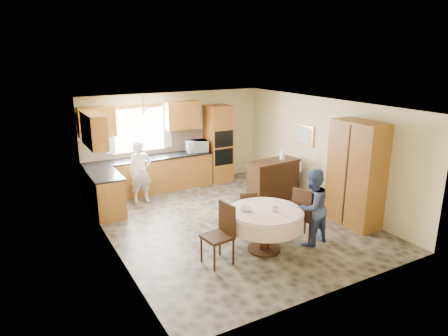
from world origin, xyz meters
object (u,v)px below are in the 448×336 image
(chair_left, at_px, (221,231))
(person_dining, at_px, (312,207))
(cupboard, at_px, (356,174))
(dining_table, at_px, (265,219))
(sideboard, at_px, (273,182))
(oven_tower, at_px, (219,144))
(person_sink, at_px, (141,172))
(chair_right, at_px, (305,213))
(chair_back, at_px, (247,210))

(chair_left, relative_size, person_dining, 0.72)
(cupboard, bearing_deg, dining_table, -177.55)
(sideboard, bearing_deg, oven_tower, 96.69)
(chair_left, xyz_separation_m, person_sink, (-0.29, 3.48, 0.16))
(sideboard, height_order, dining_table, sideboard)
(dining_table, distance_m, chair_left, 0.89)
(chair_right, height_order, person_dining, person_dining)
(oven_tower, bearing_deg, person_sink, -166.48)
(chair_left, bearing_deg, chair_right, 79.66)
(person_sink, bearing_deg, dining_table, -68.36)
(oven_tower, xyz_separation_m, person_dining, (-0.35, -4.28, -0.33))
(sideboard, relative_size, chair_back, 1.51)
(cupboard, xyz_separation_m, person_sink, (-3.51, 3.39, -0.34))
(chair_right, bearing_deg, dining_table, 71.69)
(cupboard, distance_m, person_sink, 4.89)
(oven_tower, xyz_separation_m, dining_table, (-1.26, -4.08, -0.45))
(cupboard, height_order, chair_back, cupboard)
(chair_back, bearing_deg, oven_tower, -92.56)
(dining_table, xyz_separation_m, person_sink, (-1.17, 3.49, 0.13))
(cupboard, xyz_separation_m, chair_back, (-2.19, 0.71, -0.61))
(oven_tower, distance_m, cupboard, 4.12)
(oven_tower, relative_size, dining_table, 1.53)
(oven_tower, relative_size, cupboard, 0.97)
(person_dining, bearing_deg, oven_tower, -103.55)
(cupboard, distance_m, dining_table, 2.38)
(cupboard, relative_size, chair_right, 2.04)
(oven_tower, height_order, sideboard, oven_tower)
(chair_back, distance_m, chair_right, 1.16)
(person_sink, bearing_deg, oven_tower, 16.59)
(oven_tower, height_order, chair_left, oven_tower)
(person_sink, bearing_deg, person_dining, -57.49)
(oven_tower, distance_m, sideboard, 2.15)
(oven_tower, relative_size, chair_right, 1.98)
(oven_tower, xyz_separation_m, chair_back, (-1.12, -3.27, -0.58))
(chair_back, bearing_deg, person_sink, -47.55)
(cupboard, relative_size, person_dining, 1.49)
(chair_right, bearing_deg, person_dining, -173.16)
(chair_right, xyz_separation_m, person_sink, (-2.04, 3.58, 0.15))
(dining_table, bearing_deg, cupboard, 2.45)
(sideboard, height_order, chair_right, chair_right)
(chair_back, distance_m, person_dining, 1.30)
(sideboard, height_order, cupboard, cupboard)
(chair_right, relative_size, person_dining, 0.73)
(oven_tower, height_order, person_dining, oven_tower)
(dining_table, bearing_deg, chair_left, 179.29)
(chair_left, relative_size, chair_back, 1.22)
(dining_table, height_order, person_sink, person_sink)
(dining_table, bearing_deg, oven_tower, 72.80)
(cupboard, bearing_deg, sideboard, 108.61)
(dining_table, height_order, chair_right, chair_right)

